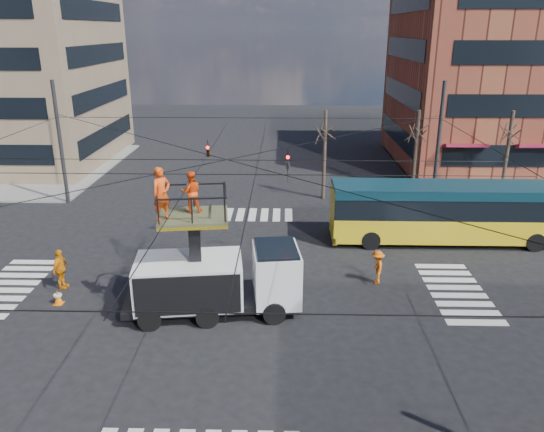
{
  "coord_description": "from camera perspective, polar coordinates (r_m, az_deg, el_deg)",
  "views": [
    {
      "loc": [
        2.36,
        -21.11,
        10.96
      ],
      "look_at": [
        1.81,
        1.32,
        3.0
      ],
      "focal_mm": 35.0,
      "sensor_mm": 36.0,
      "label": 1
    }
  ],
  "objects": [
    {
      "name": "city_bus",
      "position": [
        29.94,
        19.05,
        0.46
      ],
      "size": [
        13.14,
        2.7,
        3.2
      ],
      "rotation": [
        0.0,
        0.0,
        -0.0
      ],
      "color": "yellow",
      "rests_on": "ground"
    },
    {
      "name": "flagger",
      "position": [
        24.48,
        11.26,
        -5.41
      ],
      "size": [
        0.6,
        1.03,
        1.59
      ],
      "primitive_type": "imported",
      "rotation": [
        0.0,
        0.0,
        -1.58
      ],
      "color": "#DA580D",
      "rests_on": "ground"
    },
    {
      "name": "tree_b",
      "position": [
        36.23,
        15.37,
        8.77
      ],
      "size": [
        2.0,
        2.0,
        6.0
      ],
      "color": "#382B21",
      "rests_on": "ground"
    },
    {
      "name": "building_ne",
      "position": [
        49.33,
        25.55,
        13.09
      ],
      "size": [
        20.06,
        16.06,
        14.0
      ],
      "color": "maroon",
      "rests_on": "ground"
    },
    {
      "name": "tree_c",
      "position": [
        38.11,
        24.25,
        8.26
      ],
      "size": [
        2.0,
        2.0,
        6.0
      ],
      "color": "#382B21",
      "rests_on": "ground"
    },
    {
      "name": "crosswalks",
      "position": [
        23.9,
        -4.46,
        -7.81
      ],
      "size": [
        22.4,
        22.4,
        0.02
      ],
      "primitive_type": null,
      "color": "silver",
      "rests_on": "ground"
    },
    {
      "name": "tree_a",
      "position": [
        35.28,
        5.75,
        9.09
      ],
      "size": [
        2.0,
        2.0,
        6.0
      ],
      "color": "#382B21",
      "rests_on": "ground"
    },
    {
      "name": "traffic_cone",
      "position": [
        24.23,
        -22.04,
        -8.08
      ],
      "size": [
        0.36,
        0.36,
        0.64
      ],
      "primitive_type": "cone",
      "color": "orange",
      "rests_on": "ground"
    },
    {
      "name": "sidewalk_nw",
      "position": [
        49.38,
        -26.96,
        4.63
      ],
      "size": [
        18.0,
        18.0,
        0.12
      ],
      "primitive_type": "cube",
      "color": "slate",
      "rests_on": "ground"
    },
    {
      "name": "overhead_network",
      "position": [
        22.66,
        -4.82,
        2.33
      ],
      "size": [
        24.24,
        24.24,
        8.0
      ],
      "color": "#2D2D30",
      "rests_on": "ground"
    },
    {
      "name": "utility_truck",
      "position": [
        21.29,
        -6.02,
        -5.45
      ],
      "size": [
        7.23,
        3.33,
        6.24
      ],
      "rotation": [
        0.0,
        0.0,
        0.12
      ],
      "color": "black",
      "rests_on": "ground"
    },
    {
      "name": "worker_ground",
      "position": [
        25.31,
        -21.8,
        -5.33
      ],
      "size": [
        0.61,
        1.14,
        1.84
      ],
      "primitive_type": "imported",
      "rotation": [
        0.0,
        0.0,
        1.42
      ],
      "color": "orange",
      "rests_on": "ground"
    },
    {
      "name": "ground",
      "position": [
        23.9,
        -4.46,
        -7.83
      ],
      "size": [
        120.0,
        120.0,
        0.0
      ],
      "primitive_type": "plane",
      "color": "black",
      "rests_on": "ground"
    },
    {
      "name": "sidewalk_ne",
      "position": [
        47.32,
        24.65,
        4.41
      ],
      "size": [
        18.0,
        18.0,
        0.12
      ],
      "primitive_type": "cube",
      "color": "slate",
      "rests_on": "ground"
    }
  ]
}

